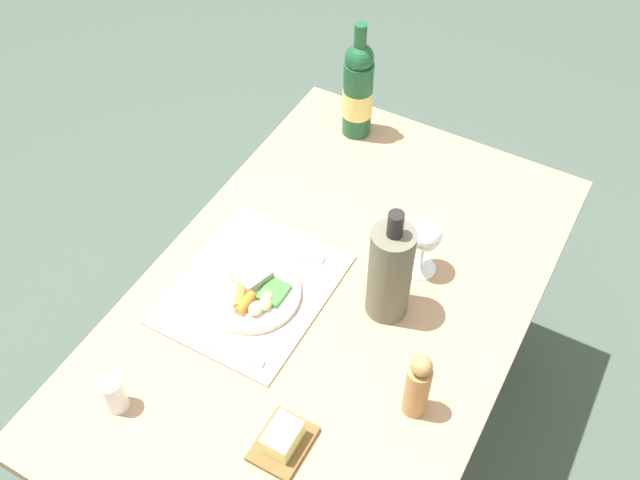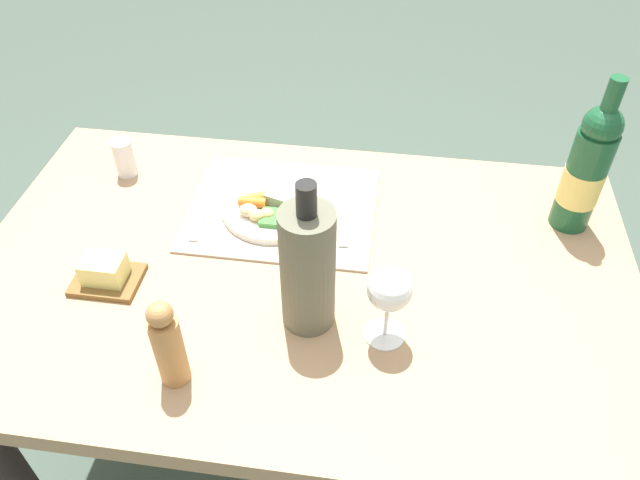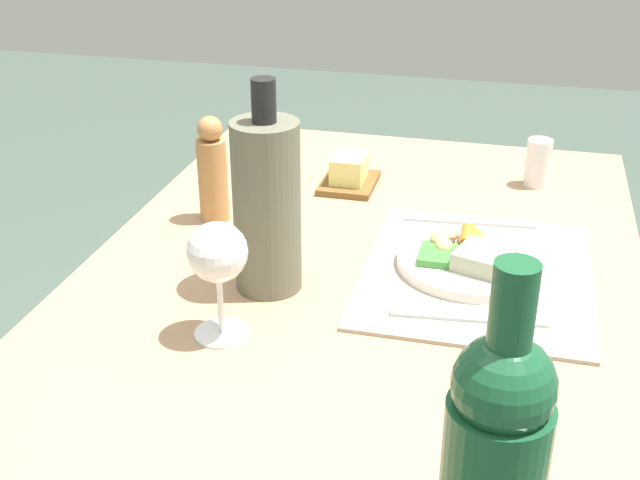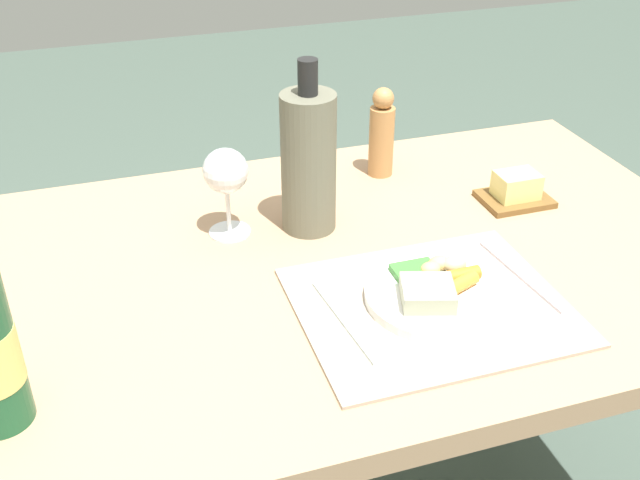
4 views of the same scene
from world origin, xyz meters
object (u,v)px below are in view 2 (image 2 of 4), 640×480
object	(u,v)px
dining_table	(302,300)
butter_dish	(105,273)
wine_bottle	(586,170)
pepper_mill	(168,345)
wine_glass	(390,291)
knife	(203,207)
fork	(344,213)
cooler_bottle	(308,268)
dinner_plate	(274,206)
salt_shaker	(124,158)

from	to	relation	value
dining_table	butter_dish	xyz separation A→B (m)	(0.37, 0.09, 0.12)
wine_bottle	pepper_mill	bearing A→B (deg)	35.00
wine_bottle	wine_glass	size ratio (longest dim) A/B	2.12
butter_dish	knife	bearing A→B (deg)	-117.62
fork	cooler_bottle	world-z (taller)	cooler_bottle
cooler_bottle	wine_bottle	distance (m)	0.62
wine_glass	dining_table	bearing A→B (deg)	-39.26
dinner_plate	salt_shaker	world-z (taller)	salt_shaker
knife	salt_shaker	world-z (taller)	salt_shaker
fork	wine_bottle	distance (m)	0.51
knife	butter_dish	bearing A→B (deg)	56.96
fork	pepper_mill	bearing A→B (deg)	56.86
knife	wine_bottle	bearing A→B (deg)	179.80
cooler_bottle	fork	bearing A→B (deg)	-96.36
pepper_mill	salt_shaker	world-z (taller)	pepper_mill
dining_table	pepper_mill	world-z (taller)	pepper_mill
dinner_plate	knife	size ratio (longest dim) A/B	1.06
cooler_bottle	wine_glass	size ratio (longest dim) A/B	1.91
dining_table	knife	world-z (taller)	knife
dining_table	butter_dish	bearing A→B (deg)	13.56
dining_table	wine_glass	world-z (taller)	wine_glass
butter_dish	wine_glass	xyz separation A→B (m)	(-0.55, 0.05, 0.09)
wine_glass	wine_bottle	bearing A→B (deg)	-135.71
knife	cooler_bottle	distance (m)	0.41
knife	wine_glass	size ratio (longest dim) A/B	1.34
cooler_bottle	butter_dish	bearing A→B (deg)	-4.62
dinner_plate	wine_glass	world-z (taller)	wine_glass
fork	cooler_bottle	xyz separation A→B (m)	(0.03, 0.30, 0.12)
dinner_plate	fork	size ratio (longest dim) A/B	1.08
cooler_bottle	wine_bottle	world-z (taller)	wine_bottle
dinner_plate	fork	bearing A→B (deg)	-176.34
knife	pepper_mill	world-z (taller)	pepper_mill
knife	salt_shaker	bearing A→B (deg)	-31.71
dinner_plate	salt_shaker	distance (m)	0.39
cooler_bottle	butter_dish	size ratio (longest dim) A/B	2.41
wine_bottle	dinner_plate	bearing A→B (deg)	5.22
dining_table	dinner_plate	world-z (taller)	dinner_plate
pepper_mill	salt_shaker	distance (m)	0.61
wine_bottle	butter_dish	distance (m)	0.98
knife	salt_shaker	size ratio (longest dim) A/B	2.42
knife	wine_glass	bearing A→B (deg)	139.95
dinner_plate	knife	distance (m)	0.16
dinner_plate	wine_glass	xyz separation A→B (m)	(-0.26, 0.31, 0.10)
knife	butter_dish	distance (m)	0.27
knife	cooler_bottle	xyz separation A→B (m)	(-0.28, 0.27, 0.12)
butter_dish	salt_shaker	xyz separation A→B (m)	(0.09, -0.34, 0.02)
cooler_bottle	wine_bottle	bearing A→B (deg)	-146.41
dining_table	cooler_bottle	size ratio (longest dim) A/B	4.29
pepper_mill	dinner_plate	bearing A→B (deg)	-100.41
dinner_plate	fork	distance (m)	0.16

